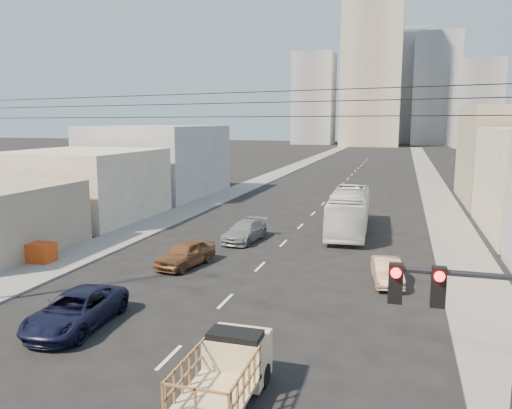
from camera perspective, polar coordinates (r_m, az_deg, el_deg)
The scene contains 20 objects.
ground at distance 17.64m, azimuth -12.95°, elevation -19.45°, with size 420.00×420.00×0.00m, color black.
sidewalk_left at distance 86.04m, azimuth 3.22°, elevation 3.82°, with size 3.50×180.00×0.12m, color slate.
sidewalk_right at distance 83.88m, azimuth 19.07°, elevation 3.17°, with size 3.50×180.00×0.12m, color slate.
lane_dashes at distance 67.36m, azimuth 9.64°, elevation 2.09°, with size 0.15×104.00×0.01m.
flatbed_pickup at distance 15.89m, azimuth -3.42°, elevation -18.18°, with size 1.95×4.41×1.90m.
navy_pickup at distance 22.42m, azimuth -19.90°, elevation -11.29°, with size 2.44×5.29×1.47m, color black.
city_bus at distance 39.33m, azimuth 10.62°, elevation -0.73°, with size 2.73×11.66×3.25m, color silver.
sedan_brown at distance 29.93m, azimuth -8.05°, elevation -5.57°, with size 1.78×4.42×1.51m, color brown.
sedan_tan at distance 27.50m, azimuth 14.74°, elevation -7.37°, with size 1.37×3.93×1.29m, color tan.
sedan_grey at distance 35.76m, azimuth -1.29°, elevation -3.08°, with size 1.99×4.89×1.42m, color slate.
traffic_signal at distance 10.96m, azimuth 26.08°, elevation -15.10°, with size 3.23×0.35×6.00m.
overhead_wires at distance 16.81m, azimuth -11.55°, elevation 11.00°, with size 23.01×5.02×0.72m.
crate_stack at distance 32.91m, azimuth -23.57°, elevation -5.01°, with size 1.80×1.20×1.14m.
bldg_left_mid at distance 46.32m, azimuth -19.11°, elevation 2.15°, with size 11.00×12.00×6.00m, color #B1A68E.
bldg_left_far at distance 59.23m, azimuth -11.13°, elevation 4.94°, with size 12.00×16.00×8.00m, color gray.
high_rise_tower at distance 185.00m, azimuth 13.18°, elevation 15.88°, with size 20.00×20.00×60.00m, color gray.
midrise_ne at distance 198.96m, azimuth 19.81°, elevation 12.21°, with size 16.00×16.00×40.00m, color gray.
midrise_nw at distance 196.49m, azimuth 6.66°, elevation 11.86°, with size 15.00×15.00×34.00m, color gray.
midrise_back at distance 213.80m, azimuth 16.33°, elevation 12.69°, with size 18.00×18.00×44.00m, color gray.
midrise_east at distance 179.82m, azimuth 23.94°, elevation 10.40°, with size 14.00×14.00×28.00m, color gray.
Camera 1 is at (7.83, -13.36, 8.45)m, focal length 35.00 mm.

